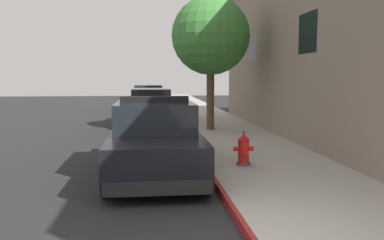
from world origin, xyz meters
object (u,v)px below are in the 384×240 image
Objects in this scene: police_cruiser at (155,139)px; fire_hydrant at (244,150)px; parked_car_silver_ahead at (151,107)px; street_tree at (211,36)px; parked_car_dark_far at (148,98)px.

police_cruiser is 1.97m from fire_hydrant.
street_tree is at bearing -56.26° from parked_car_silver_ahead.
police_cruiser is at bearing -89.69° from parked_car_dark_far.
parked_car_silver_ahead is 6.37× the size of fire_hydrant.
police_cruiser is 6.37× the size of fire_hydrant.
fire_hydrant is at bearing -3.58° from police_cruiser.
fire_hydrant is (2.04, -16.73, -0.24)m from parked_car_dark_far.
police_cruiser is 16.61m from parked_car_dark_far.
street_tree is at bearing 70.42° from police_cruiser.
parked_car_dark_far is at bearing 90.31° from police_cruiser.
street_tree is at bearing 88.13° from fire_hydrant.
police_cruiser reaches higher than fire_hydrant.
street_tree is (2.15, -3.21, 2.81)m from parked_car_silver_ahead.
parked_car_dark_far reaches higher than fire_hydrant.
parked_car_silver_ahead and parked_car_dark_far have the same top height.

